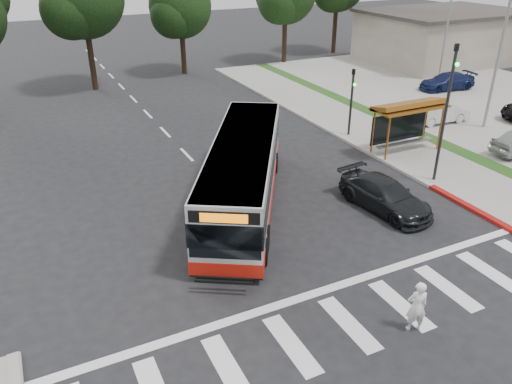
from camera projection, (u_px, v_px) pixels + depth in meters
ground at (272, 244)px, 19.11m from camera, size 140.00×140.00×0.00m
sidewalk_east at (372, 134)px, 29.84m from camera, size 4.00×40.00×0.12m
curb_east at (345, 139)px, 29.04m from camera, size 0.30×40.00×0.15m
curb_east_red at (483, 214)px, 21.01m from camera, size 0.32×6.00×0.15m
parking_lot at (488, 101)px, 36.16m from camera, size 18.00×36.00×0.10m
commercial_building at (443, 38)px, 47.59m from camera, size 14.00×10.00×4.40m
building_roof_cap at (447, 12)px, 46.53m from camera, size 14.60×10.60×0.30m
crosswalk_ladder at (349, 324)px, 15.10m from camera, size 18.00×2.60×0.01m
bus_shelter at (408, 111)px, 26.41m from camera, size 4.20×1.60×2.86m
traffic_signal_ne_tall at (447, 103)px, 22.35m from camera, size 0.18×0.37×6.50m
traffic_signal_ne_short at (352, 96)px, 28.60m from camera, size 0.18×0.37×4.00m
lot_light_front at (504, 29)px, 28.36m from camera, size 1.90×0.35×9.01m
lot_light_mid at (450, 6)px, 38.75m from camera, size 1.90×0.35×9.01m
tree_north_b at (181, 5)px, 41.49m from camera, size 5.72×5.33×8.43m
transit_bus at (243, 174)px, 21.27m from camera, size 8.02×11.13×2.96m
pedestrian at (417, 306)px, 14.51m from camera, size 0.73×0.60×1.71m
dark_sedan at (385, 195)px, 21.33m from camera, size 2.36×4.73×1.32m
parked_car_1 at (440, 113)px, 31.43m from camera, size 3.89×1.58×1.26m
parked_car_3 at (447, 81)px, 38.50m from camera, size 4.59×2.33×1.28m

